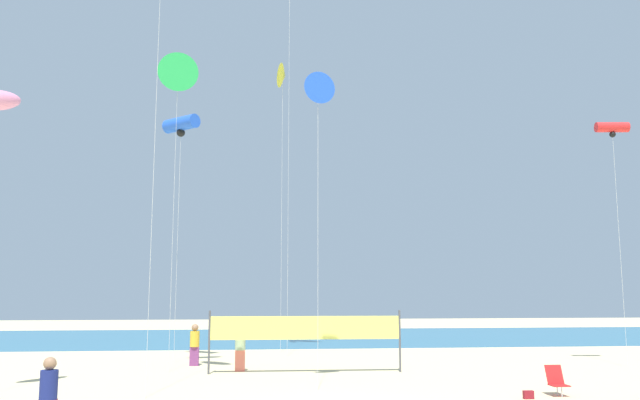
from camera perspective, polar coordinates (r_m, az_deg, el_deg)
ocean_band at (r=46.55m, az=-3.48°, el=-11.93°), size 120.00×20.00×0.01m
beachgoer_navy_shirt at (r=16.01m, az=-22.78°, el=-15.40°), size 0.38×0.38×1.68m
beachgoer_sage_shirt at (r=26.60m, az=-7.03°, el=-12.66°), size 0.41×0.41×1.81m
beachgoer_mustard_shirt at (r=28.85m, az=-10.97°, el=-12.28°), size 0.40×0.40×1.75m
folding_beach_chair at (r=21.64m, az=20.08°, el=-14.62°), size 0.52×0.65×0.89m
volleyball_net at (r=25.80m, az=-1.26°, el=-11.38°), size 7.53×0.20×2.40m
beach_handbag at (r=20.76m, az=17.85°, el=-15.99°), size 0.30×0.15×0.24m
kite_yellow_delta at (r=36.63m, az=-3.29°, el=10.83°), size 0.61×1.40×15.70m
kite_blue_tube at (r=31.14m, az=-12.11°, el=6.50°), size 1.85×1.77×11.23m
kite_blue_delta at (r=22.54m, az=-0.18°, el=9.70°), size 1.16×0.59×10.57m
kite_red_tube at (r=31.47m, az=24.29°, el=5.77°), size 1.46×0.61×10.53m
kite_green_delta at (r=28.35m, az=-12.39°, el=10.82°), size 1.72×0.66×13.06m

